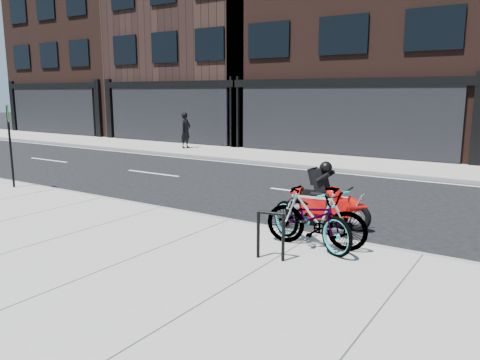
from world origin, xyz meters
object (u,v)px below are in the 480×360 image
Objects in this scene: motorcycle at (331,201)px; pedestrian at (186,130)px; bicycle_rear at (316,217)px; bicycle_front at (311,217)px; sign_post at (10,138)px; bike_rack at (271,231)px.

pedestrian reaches higher than motorcycle.
bicycle_rear is 0.96× the size of motorcycle.
pedestrian reaches higher than bicycle_front.
sign_post reaches higher than bicycle_front.
pedestrian reaches higher than bike_rack.
bike_rack is at bearing -170.76° from bicycle_front.
motorcycle is at bearing 34.18° from bicycle_front.
bicycle_rear reaches higher than bike_rack.
bike_rack is at bearing -92.91° from motorcycle.
bike_rack is 0.44× the size of bicycle_rear.
bicycle_front is at bearing -136.15° from pedestrian.
pedestrian is 0.74× the size of sign_post.
bike_rack is 0.34× the size of sign_post.
sign_post is (-9.15, 1.12, 0.94)m from bike_rack.
motorcycle is at bearing 32.16° from sign_post.
motorcycle is (-0.06, 2.68, -0.03)m from bike_rack.
pedestrian is at bearing -139.55° from bicycle_rear.
pedestrian is (-11.53, 10.35, 0.33)m from bicycle_rear.
sign_post is (2.04, -10.22, 0.53)m from pedestrian.
sign_post reaches higher than bike_rack.
bicycle_rear is 1.04× the size of pedestrian.
motorcycle is (-0.41, 1.69, -0.10)m from bicycle_rear.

